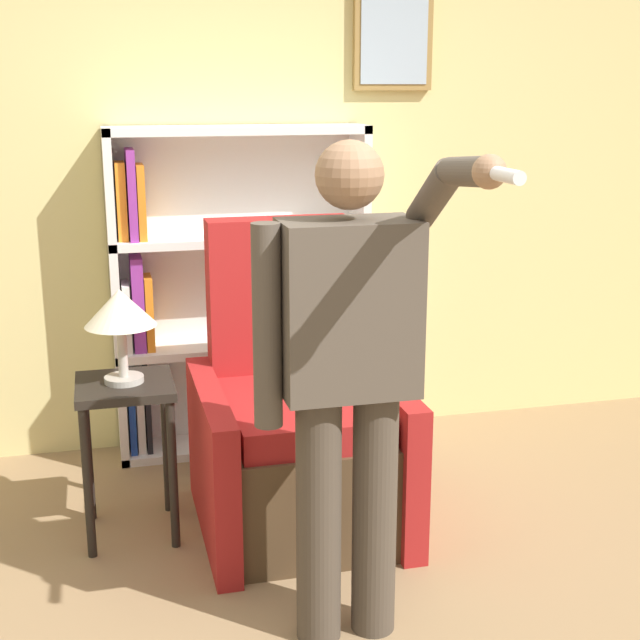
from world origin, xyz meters
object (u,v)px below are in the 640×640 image
(armchair, at_px, (295,434))
(table_lamp, at_px, (120,312))
(bookcase, at_px, (222,293))
(person_standing, at_px, (348,368))
(side_table, at_px, (126,416))

(armchair, xyz_separation_m, table_lamp, (-0.69, 0.04, 0.57))
(bookcase, height_order, person_standing, person_standing)
(person_standing, bearing_deg, table_lamp, 126.68)
(armchair, height_order, side_table, armchair)
(side_table, xyz_separation_m, table_lamp, (0.00, 0.00, 0.43))
(bookcase, relative_size, table_lamp, 4.26)
(armchair, distance_m, person_standing, 1.04)
(bookcase, xyz_separation_m, armchair, (0.17, -0.86, -0.43))
(bookcase, distance_m, armchair, 0.98)
(bookcase, bearing_deg, table_lamp, -122.12)
(side_table, bearing_deg, person_standing, -53.32)
(bookcase, bearing_deg, side_table, -122.12)
(armchair, bearing_deg, bookcase, 101.45)
(table_lamp, bearing_deg, armchair, -3.02)
(armchair, distance_m, side_table, 0.71)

